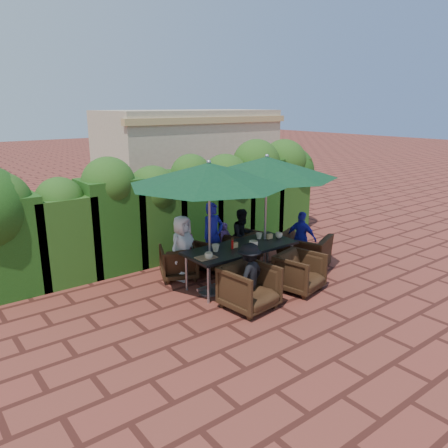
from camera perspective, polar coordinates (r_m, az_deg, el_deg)
ground at (r=8.52m, az=1.71°, el=-8.01°), size 80.00×80.00×0.00m
dining_table at (r=8.40m, az=2.25°, el=-3.43°), size 2.26×0.90×0.75m
umbrella_left at (r=7.61m, az=-1.98°, el=6.54°), size 2.83×2.83×2.46m
umbrella_right at (r=8.55m, az=5.59°, el=7.45°), size 2.73×2.73×2.46m
chair_far_left at (r=8.80m, az=-5.94°, el=-4.77°), size 0.91×0.89×0.73m
chair_far_mid at (r=9.20m, az=-0.80°, el=-3.67°), size 0.93×0.90×0.76m
chair_far_right at (r=9.67m, az=2.05°, el=-2.72°), size 0.89×0.86×0.76m
chair_near_left at (r=7.47m, az=3.38°, el=-8.00°), size 0.90×0.85×0.84m
chair_near_right at (r=8.29m, az=9.87°, el=-5.99°), size 0.91×0.87×0.79m
chair_end_right at (r=9.55m, az=10.42°, el=-2.76°), size 1.03×1.22×0.90m
adult_far_left at (r=8.65m, az=-5.46°, el=-3.10°), size 0.72×0.55×1.30m
adult_far_mid at (r=9.17m, az=-1.46°, el=-1.55°), size 0.53×0.44×1.43m
adult_far_right at (r=9.56m, az=2.46°, el=-1.56°), size 0.58×0.37×1.20m
adult_near_left at (r=7.49m, az=3.27°, el=-6.69°), size 0.79×0.54×1.14m
adult_end_right at (r=9.57m, az=10.08°, el=-1.85°), size 0.54×0.76×1.17m
child_left at (r=9.08m, az=-4.43°, el=-3.76°), size 0.31×0.26×0.83m
child_right at (r=9.53m, az=0.13°, el=-2.50°), size 0.36×0.31×0.92m
pedestrian_a at (r=12.44m, az=-4.50°, el=3.45°), size 1.63×1.18×1.66m
pedestrian_b at (r=12.90m, az=-3.16°, el=4.28°), size 0.90×0.57×1.82m
pedestrian_c at (r=13.33m, az=0.45°, el=4.56°), size 1.25×0.93×1.77m
cup_a at (r=7.70m, az=-2.02°, el=-4.15°), size 0.15×0.15×0.12m
cup_b at (r=8.07m, az=-1.11°, el=-3.14°), size 0.15×0.15×0.14m
cup_c at (r=8.29m, az=3.86°, el=-2.66°), size 0.18×0.18×0.14m
cup_d at (r=8.86m, az=4.60°, el=-1.55°), size 0.13×0.13×0.12m
cup_e at (r=8.96m, az=7.19°, el=-1.45°), size 0.15×0.15×0.12m
ketchup_bottle at (r=8.21m, az=1.10°, el=-2.70°), size 0.04×0.04×0.17m
sauce_bottle at (r=8.36m, az=1.11°, el=-2.37°), size 0.04×0.04×0.17m
serving_tray at (r=7.76m, az=-2.36°, el=-4.39°), size 0.35×0.25×0.02m
number_block_left at (r=8.29m, az=1.40°, el=-2.76°), size 0.12×0.06×0.10m
number_block_right at (r=8.88m, az=5.99°, el=-1.61°), size 0.12×0.06×0.10m
hedge_wall at (r=9.96m, az=-6.54°, el=3.38°), size 9.10×1.60×2.54m
building at (r=15.65m, az=-4.62°, el=8.77°), size 6.20×3.08×3.20m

